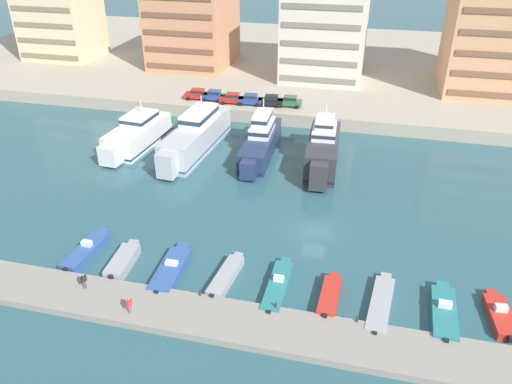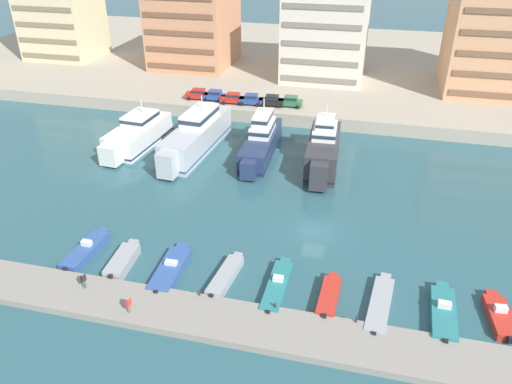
{
  "view_description": "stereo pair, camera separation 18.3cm",
  "coord_description": "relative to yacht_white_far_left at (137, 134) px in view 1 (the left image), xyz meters",
  "views": [
    {
      "loc": [
        4.44,
        -45.17,
        30.53
      ],
      "look_at": [
        -7.22,
        2.74,
        2.5
      ],
      "focal_mm": 35.0,
      "sensor_mm": 36.0,
      "label": 1
    },
    {
      "loc": [
        4.62,
        -45.13,
        30.53
      ],
      "look_at": [
        -7.22,
        2.74,
        2.5
      ],
      "focal_mm": 35.0,
      "sensor_mm": 36.0,
      "label": 2
    }
  ],
  "objects": [
    {
      "name": "car_blue_left",
      "position": [
        6.67,
        16.15,
        1.16
      ],
      "size": [
        4.16,
        2.05,
        1.8
      ],
      "color": "#28428E",
      "rests_on": "quay_promenade"
    },
    {
      "name": "car_red_mid_left",
      "position": [
        10.11,
        15.48,
        1.16
      ],
      "size": [
        4.22,
        2.17,
        1.8
      ],
      "color": "red",
      "rests_on": "quay_promenade"
    },
    {
      "name": "yacht_navy_mid_left",
      "position": [
        18.27,
        1.59,
        0.16
      ],
      "size": [
        4.16,
        17.17,
        7.53
      ],
      "color": "navy",
      "rests_on": "ground"
    },
    {
      "name": "motorboat_red_far_right",
      "position": [
        45.7,
        -25.83,
        -1.44
      ],
      "size": [
        2.32,
        6.14,
        1.34
      ],
      "color": "red",
      "rests_on": "ground"
    },
    {
      "name": "yacht_charcoal_center_left",
      "position": [
        27.27,
        -0.03,
        0.58
      ],
      "size": [
        4.68,
        15.89,
        8.22
      ],
      "color": "#333338",
      "rests_on": "ground"
    },
    {
      "name": "bollard_west_mid",
      "position": [
        27.0,
        -29.76,
        -0.87
      ],
      "size": [
        0.2,
        0.2,
        0.61
      ],
      "color": "#2D2D33",
      "rests_on": "pier_dock"
    },
    {
      "name": "car_black_center",
      "position": [
        16.66,
        15.9,
        1.16
      ],
      "size": [
        4.22,
        2.18,
        1.8
      ],
      "color": "black",
      "rests_on": "quay_promenade"
    },
    {
      "name": "quay_promenade",
      "position": [
        28.53,
        47.56,
        -0.84
      ],
      "size": [
        180.0,
        70.0,
        2.05
      ],
      "primitive_type": "cube",
      "color": "#ADA38E",
      "rests_on": "ground"
    },
    {
      "name": "car_red_far_left",
      "position": [
        3.72,
        16.14,
        1.16
      ],
      "size": [
        4.19,
        2.11,
        1.8
      ],
      "color": "red",
      "rests_on": "quay_promenade"
    },
    {
      "name": "pedestrian_mid_deck",
      "position": [
        15.11,
        -33.25,
        -0.23
      ],
      "size": [
        0.35,
        0.61,
        1.64
      ],
      "color": "#7A6B56",
      "rests_on": "pier_dock"
    },
    {
      "name": "motorboat_grey_mid_right",
      "position": [
        35.76,
        -26.82,
        -1.49
      ],
      "size": [
        2.48,
        8.37,
        0.82
      ],
      "color": "#9EA3A8",
      "rests_on": "ground"
    },
    {
      "name": "motorboat_red_center_right",
      "position": [
        31.32,
        -27.0,
        -1.37
      ],
      "size": [
        1.76,
        6.06,
        0.98
      ],
      "color": "red",
      "rests_on": "ground"
    },
    {
      "name": "apartment_block_left",
      "position": [
        -4.37,
        37.6,
        8.44
      ],
      "size": [
        15.42,
        17.39,
        18.4
      ],
      "color": "tan",
      "rests_on": "quay_promenade"
    },
    {
      "name": "motorboat_grey_left",
      "position": [
        11.1,
        -26.67,
        -1.32
      ],
      "size": [
        2.15,
        6.03,
        1.09
      ],
      "color": "#9EA3A8",
      "rests_on": "ground"
    },
    {
      "name": "motorboat_teal_right",
      "position": [
        41.04,
        -26.69,
        -1.38
      ],
      "size": [
        2.25,
        7.65,
        1.46
      ],
      "color": "teal",
      "rests_on": "ground"
    },
    {
      "name": "pedestrian_near_edge",
      "position": [
        9.72,
        -31.31,
        -0.23
      ],
      "size": [
        0.37,
        0.59,
        1.63
      ],
      "color": "#4C515B",
      "rests_on": "pier_dock"
    },
    {
      "name": "apartment_block_mid_left",
      "position": [
        22.89,
        35.3,
        9.87
      ],
      "size": [
        15.2,
        16.66,
        21.25
      ],
      "color": "silver",
      "rests_on": "quay_promenade"
    },
    {
      "name": "pier_dock",
      "position": [
        28.53,
        -31.98,
        -1.53
      ],
      "size": [
        120.0,
        4.92,
        0.67
      ],
      "primitive_type": "cube",
      "color": "gray",
      "rests_on": "ground"
    },
    {
      "name": "car_green_center_right",
      "position": [
        19.74,
        16.27,
        1.16
      ],
      "size": [
        4.15,
        2.01,
        1.8
      ],
      "color": "#2D6642",
      "rests_on": "quay_promenade"
    },
    {
      "name": "apartment_block_center_left",
      "position": [
        53.47,
        33.95,
        11.96
      ],
      "size": [
        18.39,
        17.52,
        25.45
      ],
      "color": "tan",
      "rests_on": "quay_promenade"
    },
    {
      "name": "yacht_white_far_left",
      "position": [
        0.0,
        0.0,
        0.0
      ],
      "size": [
        5.74,
        15.67,
        6.37
      ],
      "color": "white",
      "rests_on": "ground"
    },
    {
      "name": "motorboat_blue_far_left",
      "position": [
        6.62,
        -25.92,
        -1.38
      ],
      "size": [
        2.07,
        7.41,
        1.46
      ],
      "color": "#33569E",
      "rests_on": "ground"
    },
    {
      "name": "bollard_east_mid",
      "position": [
        33.87,
        -29.76,
        -0.87
      ],
      "size": [
        0.2,
        0.2,
        0.61
      ],
      "color": "#2D2D33",
      "rests_on": "pier_dock"
    },
    {
      "name": "car_blue_center_left",
      "position": [
        13.19,
        15.64,
        1.16
      ],
      "size": [
        4.21,
        2.15,
        1.8
      ],
      "color": "#28428E",
      "rests_on": "quay_promenade"
    },
    {
      "name": "ground_plane",
      "position": [
        28.53,
        -16.39,
        -1.87
      ],
      "size": [
        400.0,
        400.0,
        0.0
      ],
      "primitive_type": "plane",
      "color": "#2D5B66"
    },
    {
      "name": "motorboat_grey_center_left",
      "position": [
        21.52,
        -26.4,
        -1.42
      ],
      "size": [
        2.12,
        6.94,
        0.89
      ],
      "color": "#9EA3A8",
      "rests_on": "ground"
    },
    {
      "name": "motorboat_teal_center",
      "position": [
        26.53,
        -26.6,
        -1.45
      ],
      "size": [
        1.77,
        8.08,
        1.26
      ],
      "color": "teal",
      "rests_on": "ground"
    },
    {
      "name": "bollard_west",
      "position": [
        20.13,
        -29.76,
        -0.87
      ],
      "size": [
        0.2,
        0.2,
        0.61
      ],
      "color": "#2D2D33",
      "rests_on": "pier_dock"
    },
    {
      "name": "motorboat_blue_mid_left",
      "position": [
        16.05,
        -26.61,
        -1.46
      ],
      "size": [
        2.42,
        7.94,
        1.16
      ],
      "color": "#33569E",
      "rests_on": "ground"
    },
    {
      "name": "yacht_silver_left",
      "position": [
        8.98,
        0.55,
        0.45
      ],
      "size": [
        5.33,
        20.13,
        7.4
      ],
      "color": "silver",
      "rests_on": "ground"
    }
  ]
}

